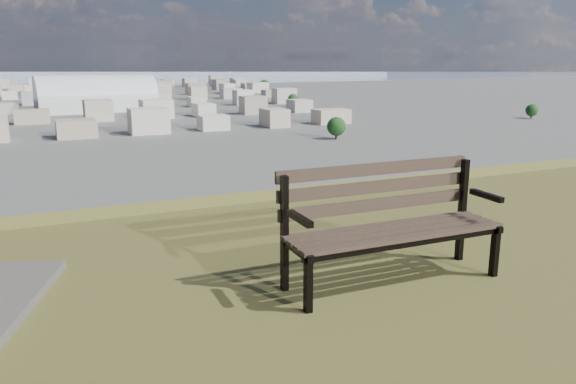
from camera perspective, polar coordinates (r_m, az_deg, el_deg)
name	(u,v)px	position (r m, az deg, el deg)	size (l,w,h in m)	color
park_bench	(388,217)	(4.47, 10.17, -2.52)	(1.76, 0.59, 0.91)	#453228
arena	(97,100)	(299.33, -18.85, 8.84)	(57.89, 28.26, 23.70)	silver
city_blocks	(32,94)	(397.35, -24.54, 9.05)	(395.00, 361.00, 7.00)	beige
bay_water	(29,76)	(902.62, -24.83, 10.68)	(2400.00, 700.00, 0.12)	#97A3C0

